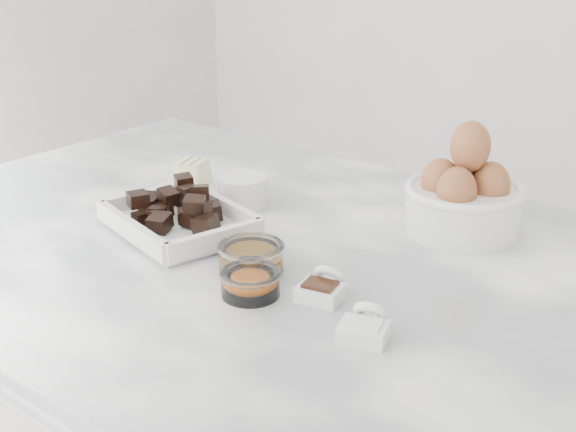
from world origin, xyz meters
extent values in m
cube|color=white|center=(0.00, 0.00, 0.92)|extent=(1.20, 0.80, 0.04)
cube|color=white|center=(-0.13, -0.04, 0.95)|extent=(0.23, 0.19, 0.01)
cube|color=white|center=(-0.21, 0.10, 0.95)|extent=(0.14, 0.14, 0.01)
cube|color=white|center=(-0.21, 0.10, 0.95)|extent=(0.16, 0.16, 0.00)
cylinder|color=white|center=(-0.13, 0.10, 0.96)|extent=(0.08, 0.08, 0.04)
cylinder|color=white|center=(-0.13, 0.10, 0.98)|extent=(0.06, 0.06, 0.01)
cylinder|color=white|center=(0.19, 0.22, 0.97)|extent=(0.16, 0.16, 0.06)
torus|color=white|center=(0.19, 0.22, 1.00)|extent=(0.17, 0.17, 0.01)
ellipsoid|color=#A56435|center=(0.22, 0.23, 1.01)|extent=(0.06, 0.06, 0.07)
ellipsoid|color=#A56435|center=(0.15, 0.22, 1.01)|extent=(0.06, 0.06, 0.07)
ellipsoid|color=#A56435|center=(0.19, 0.25, 1.01)|extent=(0.06, 0.06, 0.07)
ellipsoid|color=#A56435|center=(0.18, 0.19, 1.01)|extent=(0.06, 0.06, 0.07)
ellipsoid|color=#A56435|center=(0.19, 0.22, 1.06)|extent=(0.06, 0.06, 0.07)
cylinder|color=white|center=(0.04, -0.07, 0.96)|extent=(0.08, 0.08, 0.03)
torus|color=white|center=(0.04, -0.07, 0.97)|extent=(0.09, 0.09, 0.01)
cylinder|color=orange|center=(0.04, -0.07, 0.95)|extent=(0.06, 0.06, 0.01)
cylinder|color=white|center=(0.08, -0.12, 0.95)|extent=(0.07, 0.07, 0.03)
torus|color=white|center=(0.08, -0.12, 0.97)|extent=(0.07, 0.07, 0.01)
ellipsoid|color=orange|center=(0.08, -0.12, 0.96)|extent=(0.05, 0.05, 0.02)
cube|color=white|center=(0.15, -0.08, 0.95)|extent=(0.06, 0.05, 0.02)
cube|color=black|center=(0.15, -0.08, 0.96)|extent=(0.04, 0.04, 0.00)
torus|color=white|center=(0.15, -0.05, 0.96)|extent=(0.04, 0.04, 0.04)
cube|color=white|center=(0.25, -0.12, 0.95)|extent=(0.06, 0.06, 0.02)
cube|color=white|center=(0.25, -0.12, 0.96)|extent=(0.05, 0.04, 0.00)
torus|color=white|center=(0.24, -0.10, 0.96)|extent=(0.05, 0.04, 0.04)
camera|label=1|loc=(0.65, -0.76, 1.38)|focal=50.00mm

